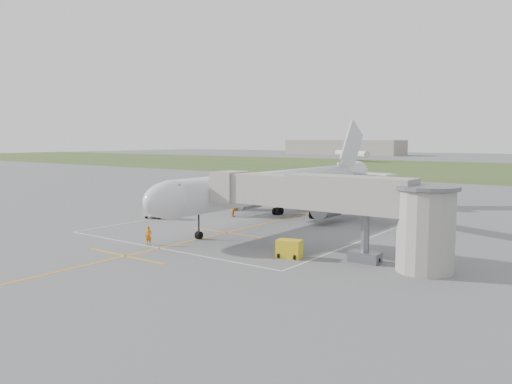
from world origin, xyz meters
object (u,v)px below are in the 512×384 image
Objects in this scene: airliner at (280,186)px; baggage_cart at (155,211)px; gpu_unit at (289,249)px; ramp_worker_nose at (148,236)px; jet_bridge at (341,204)px; ramp_worker_wing at (234,209)px.

airliner reaches higher than baggage_cart.
ramp_worker_nose is (-13.95, -3.71, 0.15)m from gpu_unit.
ramp_worker_nose is (-1.97, -20.33, -3.47)m from airliner.
jet_bridge is at bearing -42.19° from airliner.
baggage_cart is (-14.01, -8.50, -3.40)m from airliner.
ramp_worker_wing is (-22.24, 12.96, -3.76)m from jet_bridge.
baggage_cart is at bearing 107.73° from ramp_worker_wing.
jet_bridge reaches higher than ramp_worker_wing.
ramp_worker_wing is (-6.52, -1.29, -3.41)m from airliner.
gpu_unit is at bearing -155.79° from ramp_worker_wing.
airliner is 7.47m from ramp_worker_wing.
ramp_worker_wing reaches higher than gpu_unit.
ramp_worker_nose is at bearing -178.30° from gpu_unit.
airliner is at bearing 112.60° from gpu_unit.
gpu_unit is (-3.74, -2.36, -3.97)m from jet_bridge.
gpu_unit is at bearing -147.71° from jet_bridge.
baggage_cart is 1.68× the size of ramp_worker_nose.
airliner is 21.22m from jet_bridge.
airliner is at bearing -104.94° from ramp_worker_wing.
airliner reaches higher than ramp_worker_wing.
airliner is 20.71m from ramp_worker_nose.
ramp_worker_wing is at bearing 127.18° from gpu_unit.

